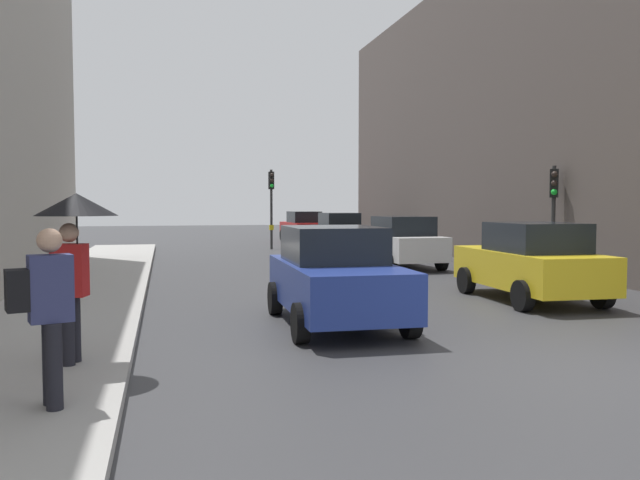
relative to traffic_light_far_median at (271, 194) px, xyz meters
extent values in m
plane|color=#38383A|center=(0.49, -23.33, -2.65)|extent=(120.00, 120.00, 0.00)
cube|color=#A8A5A0|center=(-6.92, -17.33, -2.57)|extent=(2.87, 40.00, 0.16)
cube|color=#5B514C|center=(12.47, -8.90, 3.04)|extent=(12.00, 31.33, 11.38)
cylinder|color=#2D2D2D|center=(0.00, 0.02, -0.73)|extent=(0.12, 0.12, 3.84)
cube|color=black|center=(0.00, 0.02, 0.67)|extent=(0.25, 0.31, 0.84)
cube|color=yellow|center=(0.00, 0.02, -1.60)|extent=(0.20, 0.16, 0.24)
sphere|color=#2D231E|center=(0.00, -0.17, 0.93)|extent=(0.18, 0.18, 0.18)
sphere|color=#2D231E|center=(0.00, -0.17, 0.67)|extent=(0.18, 0.18, 0.18)
sphere|color=green|center=(0.00, -0.17, 0.41)|extent=(0.18, 0.18, 0.18)
cylinder|color=#2D2D2D|center=(6.17, -13.77, -0.99)|extent=(0.12, 0.12, 3.31)
cube|color=black|center=(6.17, -13.77, 0.14)|extent=(0.36, 0.38, 0.84)
cube|color=yellow|center=(6.17, -13.77, -1.60)|extent=(0.25, 0.24, 0.24)
sphere|color=#2D231E|center=(6.07, -13.94, 0.40)|extent=(0.18, 0.18, 0.18)
sphere|color=#2D231E|center=(6.07, -13.94, 0.14)|extent=(0.18, 0.18, 0.18)
sphere|color=green|center=(6.07, -13.94, -0.12)|extent=(0.18, 0.18, 0.18)
cube|color=yellow|center=(2.93, -17.74, -1.93)|extent=(1.96, 4.27, 0.80)
cube|color=black|center=(2.92, -17.99, -1.21)|extent=(1.68, 2.06, 0.64)
cylinder|color=black|center=(2.08, -16.36, -2.33)|extent=(0.25, 0.65, 0.64)
cylinder|color=black|center=(3.88, -16.43, -2.33)|extent=(0.25, 0.65, 0.64)
cylinder|color=black|center=(1.97, -19.06, -2.33)|extent=(0.25, 0.65, 0.64)
cylinder|color=black|center=(3.77, -19.13, -2.33)|extent=(0.25, 0.65, 0.64)
cube|color=silver|center=(2.82, -9.92, -1.93)|extent=(1.93, 4.25, 0.80)
cube|color=black|center=(2.83, -10.17, -1.21)|extent=(1.66, 2.05, 0.64)
cylinder|color=black|center=(1.88, -8.59, -2.33)|extent=(0.24, 0.65, 0.64)
cylinder|color=black|center=(3.68, -8.54, -2.33)|extent=(0.24, 0.65, 0.64)
cylinder|color=black|center=(1.96, -11.29, -2.33)|extent=(0.24, 0.65, 0.64)
cylinder|color=black|center=(3.76, -11.24, -2.33)|extent=(0.24, 0.65, 0.64)
cube|color=red|center=(2.85, 6.01, -1.93)|extent=(2.03, 4.29, 0.80)
cube|color=black|center=(2.86, 5.76, -1.21)|extent=(1.71, 2.09, 0.64)
cylinder|color=black|center=(1.87, 7.30, -2.33)|extent=(0.26, 0.65, 0.64)
cylinder|color=black|center=(3.67, 7.41, -2.33)|extent=(0.26, 0.65, 0.64)
cylinder|color=black|center=(2.02, 4.61, -2.33)|extent=(0.26, 0.65, 0.64)
cylinder|color=black|center=(3.82, 4.71, -2.33)|extent=(0.26, 0.65, 0.64)
cube|color=black|center=(3.20, -0.43, -1.93)|extent=(1.87, 4.23, 0.80)
cube|color=black|center=(3.21, -0.68, -1.21)|extent=(1.63, 2.03, 0.64)
cylinder|color=black|center=(2.28, 0.90, -2.33)|extent=(0.23, 0.64, 0.64)
cylinder|color=black|center=(4.08, 0.93, -2.33)|extent=(0.23, 0.64, 0.64)
cylinder|color=black|center=(2.32, -1.80, -2.33)|extent=(0.23, 0.64, 0.64)
cylinder|color=black|center=(4.12, -1.77, -2.33)|extent=(0.23, 0.64, 0.64)
cube|color=navy|center=(-2.07, -19.57, -1.93)|extent=(1.89, 4.24, 0.80)
cube|color=black|center=(-2.06, -19.32, -1.21)|extent=(1.64, 2.03, 0.64)
cylinder|color=black|center=(-1.20, -20.94, -2.33)|extent=(0.23, 0.64, 0.64)
cylinder|color=black|center=(-3.00, -20.90, -2.33)|extent=(0.23, 0.64, 0.64)
cylinder|color=black|center=(-1.14, -18.24, -2.33)|extent=(0.23, 0.64, 0.64)
cylinder|color=black|center=(-2.94, -18.20, -2.33)|extent=(0.23, 0.64, 0.64)
cylinder|color=black|center=(-6.17, -21.97, -2.06)|extent=(0.16, 0.16, 0.85)
cylinder|color=black|center=(-6.22, -22.16, -2.06)|extent=(0.16, 0.16, 0.85)
cube|color=red|center=(-6.19, -22.07, -1.31)|extent=(0.45, 0.35, 0.66)
sphere|color=tan|center=(-6.19, -22.07, -0.84)|extent=(0.24, 0.24, 0.24)
cylinder|color=black|center=(-6.09, -22.09, -1.06)|extent=(0.02, 0.02, 0.90)
cone|color=black|center=(-6.09, -22.09, -0.49)|extent=(1.00, 1.00, 0.28)
cylinder|color=black|center=(-6.16, -23.77, -2.06)|extent=(0.16, 0.16, 0.85)
cylinder|color=black|center=(-6.10, -23.96, -2.06)|extent=(0.16, 0.16, 0.85)
cube|color=navy|center=(-6.13, -23.86, -1.31)|extent=(0.46, 0.37, 0.66)
sphere|color=tan|center=(-6.13, -23.86, -0.84)|extent=(0.24, 0.24, 0.24)
cube|color=black|center=(-6.41, -23.95, -1.31)|extent=(0.28, 0.33, 0.40)
camera|label=1|loc=(-5.04, -30.53, -0.49)|focal=35.91mm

